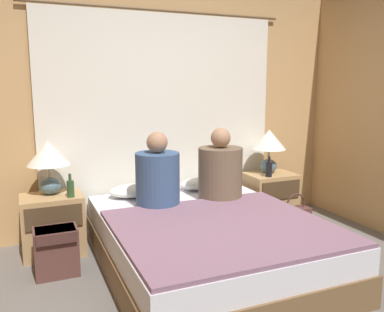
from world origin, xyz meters
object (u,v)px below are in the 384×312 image
(bed, at_px, (207,243))
(handbag_on_floor, at_px, (295,219))
(beer_bottle_on_right_stand, at_px, (269,169))
(lamp_left, at_px, (49,158))
(backpack_on_floor, at_px, (56,249))
(person_left_in_bed, at_px, (158,177))
(nightstand_left, at_px, (53,225))
(nightstand_right, at_px, (270,197))
(lamp_right, at_px, (269,144))
(pillow_right, at_px, (204,183))
(pillow_left, at_px, (136,190))
(beer_bottle_on_left_stand, at_px, (70,188))
(person_right_in_bed, at_px, (220,171))

(bed, bearing_deg, handbag_on_floor, 17.83)
(beer_bottle_on_right_stand, bearing_deg, lamp_left, 175.52)
(backpack_on_floor, bearing_deg, beer_bottle_on_right_stand, 8.76)
(lamp_left, relative_size, person_left_in_bed, 0.72)
(lamp_left, bearing_deg, nightstand_left, -90.00)
(nightstand_left, height_order, nightstand_right, same)
(nightstand_left, xyz_separation_m, lamp_right, (2.25, 0.06, 0.58))
(bed, distance_m, handbag_on_floor, 1.22)
(lamp_left, height_order, pillow_right, lamp_left)
(pillow_left, distance_m, beer_bottle_on_left_stand, 0.65)
(bed, xyz_separation_m, lamp_right, (1.12, 0.84, 0.64))
(lamp_left, xyz_separation_m, handbag_on_floor, (2.28, -0.46, -0.71))
(bed, distance_m, backpack_on_floor, 1.18)
(lamp_right, relative_size, person_right_in_bed, 0.71)
(pillow_right, bearing_deg, nightstand_right, -3.71)
(lamp_left, xyz_separation_m, person_left_in_bed, (0.86, -0.39, -0.16))
(backpack_on_floor, bearing_deg, bed, -16.45)
(lamp_right, relative_size, beer_bottle_on_right_stand, 2.19)
(pillow_right, relative_size, person_left_in_bed, 0.79)
(backpack_on_floor, bearing_deg, person_left_in_bed, 7.46)
(person_left_in_bed, bearing_deg, person_right_in_bed, 0.00)
(bed, relative_size, person_right_in_bed, 3.09)
(bed, bearing_deg, person_left_in_bed, 120.36)
(person_left_in_bed, distance_m, handbag_on_floor, 1.52)
(handbag_on_floor, bearing_deg, beer_bottle_on_right_stand, 114.44)
(lamp_right, height_order, beer_bottle_on_left_stand, lamp_right)
(lamp_left, relative_size, beer_bottle_on_left_stand, 2.31)
(lamp_right, bearing_deg, beer_bottle_on_right_stand, -121.27)
(nightstand_left, relative_size, backpack_on_floor, 1.38)
(lamp_right, height_order, handbag_on_floor, lamp_right)
(nightstand_right, xyz_separation_m, person_left_in_bed, (-1.39, -0.33, 0.42))
(pillow_left, xyz_separation_m, backpack_on_floor, (-0.78, -0.49, -0.27))
(person_left_in_bed, xyz_separation_m, person_right_in_bed, (0.61, 0.00, 0.00))
(backpack_on_floor, xyz_separation_m, handbag_on_floor, (2.29, 0.04, -0.08))
(nightstand_left, distance_m, backpack_on_floor, 0.44)
(nightstand_right, bearing_deg, beer_bottle_on_left_stand, -177.01)
(nightstand_left, height_order, backpack_on_floor, nightstand_left)
(bed, xyz_separation_m, person_left_in_bed, (-0.26, 0.45, 0.48))
(nightstand_right, bearing_deg, backpack_on_floor, -168.94)
(lamp_left, relative_size, handbag_on_floor, 1.16)
(lamp_right, bearing_deg, lamp_left, 180.00)
(nightstand_right, xyz_separation_m, beer_bottle_on_right_stand, (-0.10, -0.11, 0.34))
(lamp_left, bearing_deg, backpack_on_floor, -91.42)
(bed, xyz_separation_m, handbag_on_floor, (1.16, 0.37, -0.07))
(nightstand_right, height_order, pillow_left, pillow_left)
(nightstand_right, height_order, person_right_in_bed, person_right_in_bed)
(pillow_right, bearing_deg, nightstand_left, -178.07)
(nightstand_left, bearing_deg, lamp_right, 1.50)
(pillow_left, relative_size, person_left_in_bed, 0.79)
(lamp_right, bearing_deg, backpack_on_floor, -167.51)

